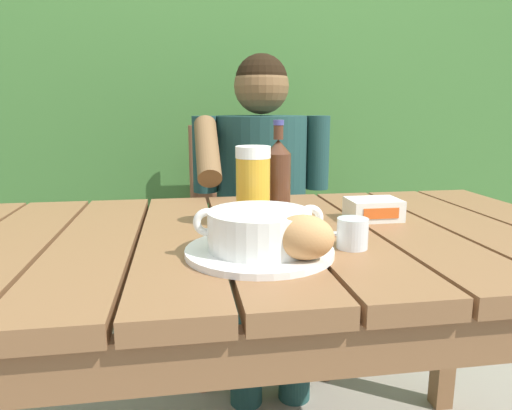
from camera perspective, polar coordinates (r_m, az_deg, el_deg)
The scene contains 12 objects.
dining_table at distance 1.03m, azimuth 0.03°, elevation -8.12°, with size 1.47×0.80×0.74m.
hedge_backdrop at distance 2.43m, azimuth -10.88°, elevation 17.43°, with size 3.56×0.94×2.52m.
chair_near_diner at distance 1.89m, azimuth -0.19°, elevation -4.24°, with size 0.50×0.45×0.93m.
person_eating at distance 1.64m, azimuth 0.78°, elevation 1.19°, with size 0.48×0.47×1.18m.
serving_plate at distance 0.85m, azimuth 0.42°, elevation -5.65°, with size 0.27×0.27×0.01m.
soup_bowl at distance 0.84m, azimuth 0.42°, elevation -2.89°, with size 0.24×0.19×0.08m.
bread_roll at distance 0.78m, azimuth 5.83°, elevation -3.92°, with size 0.12×0.11×0.08m.
beer_glass at distance 1.03m, azimuth -0.30°, elevation 2.25°, with size 0.08×0.08×0.18m.
beer_bottle at distance 1.10m, azimuth 2.70°, elevation 3.36°, with size 0.06×0.06×0.23m.
water_glass_small at distance 0.90m, azimuth 11.67°, elevation -3.39°, with size 0.06×0.06×0.06m.
butter_tub at distance 1.14m, azimuth 14.10°, elevation -0.50°, with size 0.12×0.09×0.05m.
table_knife at distance 0.99m, azimuth 6.22°, elevation -3.23°, with size 0.16×0.08×0.01m.
Camera 1 is at (-0.15, -0.95, 1.00)m, focal length 32.84 mm.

